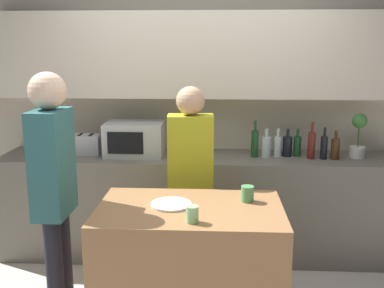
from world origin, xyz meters
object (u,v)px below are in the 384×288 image
(bottle_4, at_px, (297,146))
(bottle_5, at_px, (311,145))
(potted_plant, at_px, (358,136))
(person_center, at_px, (190,173))
(toaster, at_px, (86,144))
(cup_0, at_px, (247,194))
(bottle_0, at_px, (255,143))
(cup_1, at_px, (192,214))
(bottle_7, at_px, (335,148))
(bottle_3, at_px, (287,146))
(bottle_2, at_px, (278,146))
(microwave, at_px, (135,139))
(plate_on_island, at_px, (171,204))
(person_left, at_px, (54,184))
(bottle_1, at_px, (266,146))
(bottle_6, at_px, (324,147))

(bottle_4, height_order, bottle_5, bottle_5)
(potted_plant, height_order, person_center, person_center)
(toaster, xyz_separation_m, cup_0, (1.39, -1.17, -0.06))
(bottle_0, xyz_separation_m, cup_1, (-0.48, -1.52, -0.09))
(bottle_5, height_order, cup_1, bottle_5)
(bottle_5, distance_m, bottle_7, 0.21)
(bottle_3, xyz_separation_m, bottle_4, (0.09, 0.01, -0.00))
(bottle_2, bearing_deg, bottle_3, 8.73)
(bottle_0, bearing_deg, microwave, 178.98)
(microwave, bearing_deg, plate_on_island, -70.34)
(microwave, distance_m, cup_1, 1.66)
(bottle_4, xyz_separation_m, person_left, (-1.75, -1.31, 0.02))
(bottle_1, height_order, person_center, person_center)
(toaster, relative_size, plate_on_island, 1.00)
(plate_on_island, height_order, cup_0, cup_0)
(bottle_4, bearing_deg, potted_plant, -2.93)
(bottle_5, bearing_deg, bottle_3, 157.65)
(bottle_4, xyz_separation_m, bottle_6, (0.21, -0.09, 0.01))
(bottle_2, relative_size, bottle_7, 1.01)
(microwave, bearing_deg, bottle_2, 0.21)
(bottle_6, relative_size, plate_on_island, 1.08)
(toaster, xyz_separation_m, bottle_5, (2.02, -0.06, 0.03))
(microwave, xyz_separation_m, bottle_5, (1.57, -0.06, -0.02))
(bottle_4, relative_size, person_left, 0.14)
(bottle_2, distance_m, bottle_7, 0.49)
(bottle_0, relative_size, bottle_5, 1.01)
(toaster, bearing_deg, plate_on_island, -54.57)
(bottle_1, distance_m, cup_1, 1.63)
(microwave, relative_size, bottle_6, 1.85)
(toaster, bearing_deg, bottle_5, -1.81)
(toaster, height_order, bottle_7, bottle_7)
(bottle_3, bearing_deg, microwave, -179.24)
(bottle_1, bearing_deg, bottle_0, -177.90)
(bottle_2, bearing_deg, bottle_4, 7.60)
(bottle_0, xyz_separation_m, person_left, (-1.37, -1.26, -0.01))
(bottle_1, bearing_deg, bottle_6, -5.71)
(potted_plant, relative_size, bottle_1, 1.56)
(bottle_1, relative_size, plate_on_island, 0.97)
(bottle_3, bearing_deg, bottle_6, -15.34)
(bottle_2, relative_size, plate_on_island, 0.98)
(microwave, distance_m, bottle_5, 1.57)
(bottle_0, relative_size, bottle_7, 1.30)
(person_center, bearing_deg, bottle_7, -157.18)
(bottle_7, distance_m, cup_1, 1.88)
(bottle_6, relative_size, cup_1, 2.87)
(microwave, distance_m, bottle_3, 1.37)
(bottle_2, relative_size, person_left, 0.15)
(person_left, bearing_deg, bottle_7, 121.18)
(bottle_6, xyz_separation_m, plate_on_island, (-1.22, -1.20, -0.12))
(bottle_6, bearing_deg, cup_0, -123.85)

